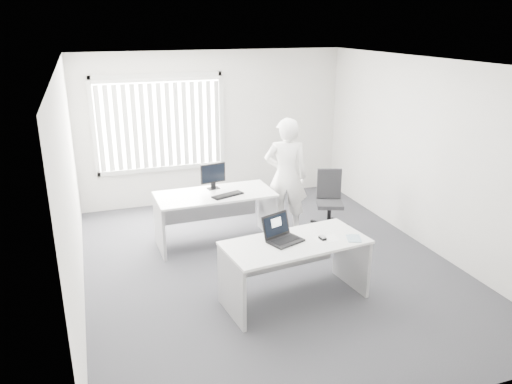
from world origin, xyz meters
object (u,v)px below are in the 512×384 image
object	(u,v)px
desk_far	(215,207)
person	(286,176)
office_chair	(329,210)
laptop	(286,230)
monitor	(213,176)
desk_near	(295,258)

from	to	relation	value
desk_far	person	distance (m)	1.23
person	desk_far	bearing A→B (deg)	21.74
person	office_chair	bearing A→B (deg)	-163.95
person	laptop	distance (m)	2.13
office_chair	monitor	xyz separation A→B (m)	(-1.91, 0.23, 0.71)
desk_far	monitor	world-z (taller)	monitor
desk_near	monitor	world-z (taller)	monitor
monitor	laptop	bearing A→B (deg)	-90.52
desk_near	desk_far	xyz separation A→B (m)	(-0.49, 1.96, 0.02)
office_chair	desk_far	bearing A→B (deg)	-159.99
person	monitor	world-z (taller)	person
monitor	desk_near	bearing A→B (deg)	-87.57
desk_far	laptop	world-z (taller)	laptop
office_chair	monitor	distance (m)	2.05
monitor	person	bearing A→B (deg)	-18.35
person	laptop	xyz separation A→B (m)	(-0.81, -1.97, -0.00)
laptop	monitor	world-z (taller)	monitor
person	monitor	xyz separation A→B (m)	(-1.14, 0.18, 0.07)
office_chair	laptop	bearing A→B (deg)	-109.12
desk_near	person	distance (m)	2.15
office_chair	laptop	size ratio (longest dim) A/B	2.43
desk_near	person	size ratio (longest dim) A/B	0.96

